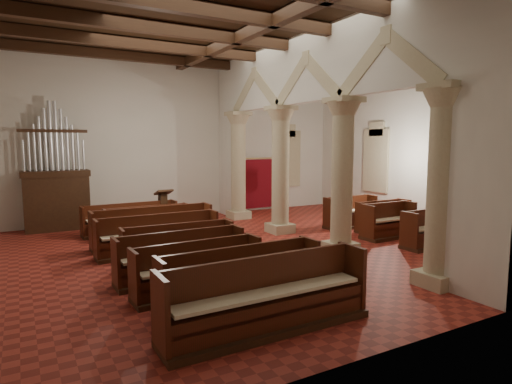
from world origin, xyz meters
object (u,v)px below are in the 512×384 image
(nave_pew_0, at_px, (268,307))
(aisle_pew_0, at_px, (433,234))
(lectern, at_px, (163,212))
(processional_banner, at_px, (277,196))
(pipe_organ, at_px, (56,189))

(nave_pew_0, relative_size, aisle_pew_0, 1.73)
(lectern, distance_m, aisle_pew_0, 8.57)
(processional_banner, bearing_deg, nave_pew_0, -137.54)
(pipe_organ, xyz_separation_m, aisle_pew_0, (9.04, -7.72, -1.02))
(lectern, distance_m, nave_pew_0, 8.69)
(pipe_organ, height_order, aisle_pew_0, pipe_organ)
(pipe_organ, distance_m, aisle_pew_0, 11.94)
(lectern, height_order, processional_banner, processional_banner)
(aisle_pew_0, bearing_deg, pipe_organ, 139.67)
(processional_banner, height_order, nave_pew_0, processional_banner)
(pipe_organ, xyz_separation_m, lectern, (3.18, -1.48, -0.81))
(nave_pew_0, xyz_separation_m, aisle_pew_0, (6.83, 2.39, -0.02))
(pipe_organ, height_order, nave_pew_0, pipe_organ)
(lectern, height_order, nave_pew_0, lectern)
(pipe_organ, distance_m, lectern, 3.60)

